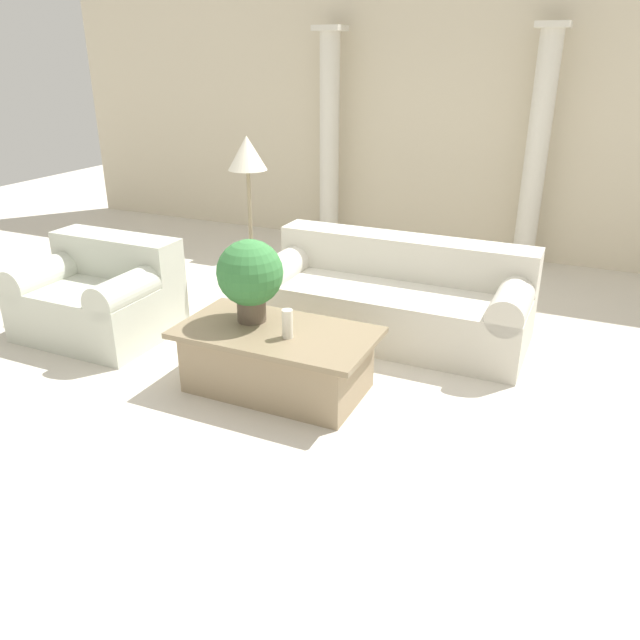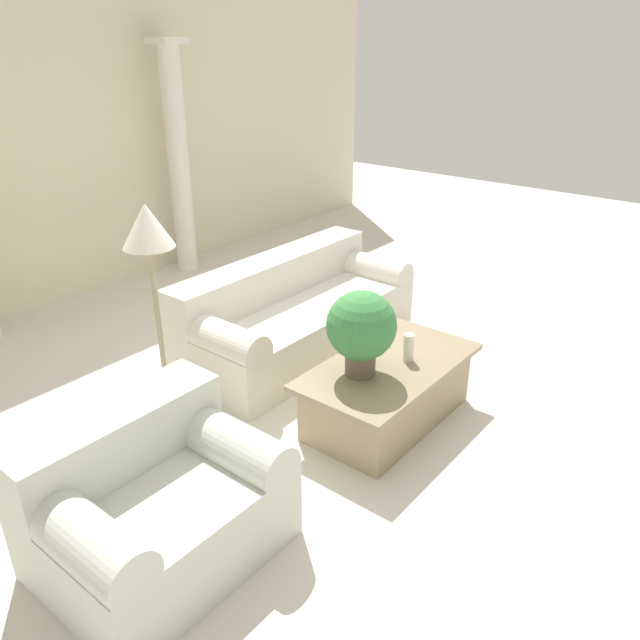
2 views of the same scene
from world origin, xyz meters
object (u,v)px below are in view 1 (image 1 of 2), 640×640
Objects in this scene: potted_plant at (250,275)px; floor_lamp at (248,165)px; sofa_long at (394,297)px; loveseat at (100,294)px; coffee_table at (277,359)px.

floor_lamp reaches higher than potted_plant.
loveseat is at bearing -156.33° from sofa_long.
floor_lamp is (-0.71, 1.21, 0.53)m from potted_plant.
sofa_long is 1.35m from coffee_table.
potted_plant reaches higher than loveseat.
coffee_table is (1.84, -0.26, -0.11)m from loveseat.
floor_lamp is (-0.95, 1.29, 1.10)m from coffee_table.
sofa_long is 1.72m from floor_lamp.
potted_plant is at bearing 161.46° from coffee_table.
potted_plant is (1.60, -0.18, 0.46)m from loveseat.
potted_plant is at bearing -6.53° from loveseat.
sofa_long and loveseat have the same top height.
floor_lamp is (-1.40, 0.02, 1.01)m from sofa_long.
floor_lamp is at bearing 178.99° from sofa_long.
potted_plant is 1.50m from floor_lamp.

